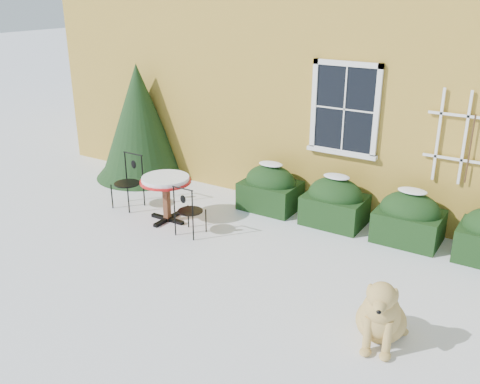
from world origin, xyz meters
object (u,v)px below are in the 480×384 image
Objects in this scene: evergreen_shrub at (140,132)px; patio_chair_far at (129,181)px; patio_chair_near at (189,210)px; dog at (381,316)px; bistro_table at (166,184)px.

evergreen_shrub is 2.42× the size of patio_chair_far.
dog is (3.69, -1.18, -0.07)m from patio_chair_near.
evergreen_shrub is at bearing 123.99° from patio_chair_far.
dog is at bearing 161.22° from patio_chair_near.
evergreen_shrub reaches higher than patio_chair_near.
patio_chair_near is (0.69, -0.25, -0.25)m from bistro_table.
evergreen_shrub reaches higher than patio_chair_far.
dog reaches higher than bistro_table.
bistro_table is at bearing -20.82° from patio_chair_near.
patio_chair_far is (-1.72, 0.40, 0.06)m from patio_chair_near.
patio_chair_near is at bearing 150.51° from dog.
patio_chair_near is (2.72, -1.87, -0.54)m from evergreen_shrub.
evergreen_shrub is 2.73× the size of bistro_table.
evergreen_shrub reaches higher than bistro_table.
evergreen_shrub is at bearing 141.32° from bistro_table.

